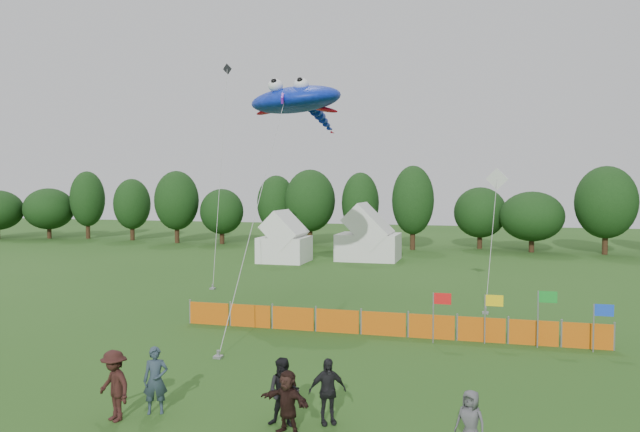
% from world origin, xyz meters
% --- Properties ---
extents(ground, '(160.00, 160.00, 0.00)m').
position_xyz_m(ground, '(0.00, 0.00, 0.00)').
color(ground, '#234C16').
rests_on(ground, ground).
extents(treeline, '(104.57, 8.78, 8.36)m').
position_xyz_m(treeline, '(1.61, 44.93, 4.18)').
color(treeline, '#382314').
rests_on(treeline, ground).
extents(tent_left, '(3.82, 3.82, 3.37)m').
position_xyz_m(tent_left, '(-9.98, 31.70, 1.70)').
color(tent_left, white).
rests_on(tent_left, ground).
extents(tent_right, '(5.13, 4.10, 3.62)m').
position_xyz_m(tent_right, '(-3.59, 34.76, 1.83)').
color(tent_right, white).
rests_on(tent_right, ground).
extents(barrier_fence, '(17.90, 0.06, 1.00)m').
position_xyz_m(barrier_fence, '(1.86, 9.33, 0.50)').
color(barrier_fence, '#CC580B').
rests_on(barrier_fence, ground).
extents(flag_row, '(6.73, 0.50, 2.24)m').
position_xyz_m(flag_row, '(7.14, 8.90, 1.38)').
color(flag_row, gray).
rests_on(flag_row, ground).
extents(spectator_a, '(0.81, 0.69, 1.87)m').
position_xyz_m(spectator_a, '(-2.81, -1.15, 0.94)').
color(spectator_a, '#293844').
rests_on(spectator_a, ground).
extents(spectator_b, '(0.92, 0.73, 1.82)m').
position_xyz_m(spectator_b, '(0.93, -1.09, 0.91)').
color(spectator_b, black).
rests_on(spectator_b, ground).
extents(spectator_c, '(1.43, 1.20, 1.93)m').
position_xyz_m(spectator_c, '(-3.62, -1.93, 0.96)').
color(spectator_c, black).
rests_on(spectator_c, ground).
extents(spectator_d, '(1.11, 0.91, 1.77)m').
position_xyz_m(spectator_d, '(2.00, -0.62, 0.89)').
color(spectator_d, black).
rests_on(spectator_d, ground).
extents(spectator_e, '(0.88, 0.74, 1.53)m').
position_xyz_m(spectator_e, '(5.74, -1.53, 0.76)').
color(spectator_e, '#4C4C51').
rests_on(spectator_e, ground).
extents(spectator_f, '(1.59, 0.98, 1.63)m').
position_xyz_m(spectator_f, '(1.17, -1.49, 0.82)').
color(spectator_f, black).
rests_on(spectator_f, ground).
extents(stingray_kite, '(7.38, 21.19, 12.22)m').
position_xyz_m(stingray_kite, '(-4.54, 17.94, 11.12)').
color(stingray_kite, '#0E2CD1').
rests_on(stingray_kite, ground).
extents(small_kite_white, '(1.24, 3.81, 7.26)m').
position_xyz_m(small_kite_white, '(6.36, 17.54, 4.85)').
color(small_kite_white, white).
rests_on(small_kite_white, ground).
extents(small_kite_dark, '(1.57, 5.16, 14.50)m').
position_xyz_m(small_kite_dark, '(-10.56, 20.57, 7.41)').
color(small_kite_dark, black).
rests_on(small_kite_dark, ground).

